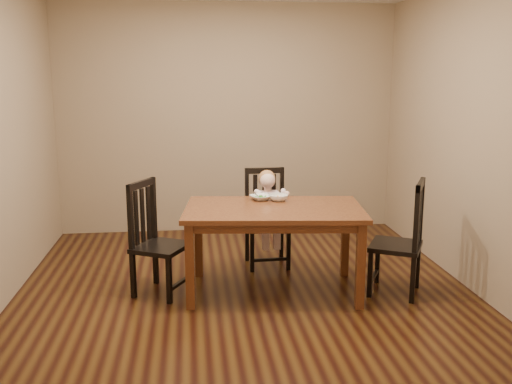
{
  "coord_description": "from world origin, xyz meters",
  "views": [
    {
      "loc": [
        -0.45,
        -4.82,
        1.9
      ],
      "look_at": [
        0.14,
        0.25,
        0.83
      ],
      "focal_mm": 40.0,
      "sensor_mm": 36.0,
      "label": 1
    }
  ],
  "objects": [
    {
      "name": "fork",
      "position": [
        0.13,
        0.18,
        0.81
      ],
      "size": [
        0.07,
        0.13,
        0.05
      ],
      "rotation": [
        0.0,
        0.0,
        0.46
      ],
      "color": "silver",
      "rests_on": "bowl_peas"
    },
    {
      "name": "toddler",
      "position": [
        0.29,
        0.59,
        0.59
      ],
      "size": [
        0.31,
        0.38,
        0.5
      ],
      "primitive_type": null,
      "rotation": [
        0.0,
        0.0,
        3.19
      ],
      "color": "white",
      "rests_on": "chair_child"
    },
    {
      "name": "chair_left",
      "position": [
        -0.77,
        -0.01,
        0.47
      ],
      "size": [
        0.56,
        0.57,
        0.99
      ],
      "rotation": [
        0.0,
        0.0,
        -2.06
      ],
      "color": "black",
      "rests_on": "room"
    },
    {
      "name": "room",
      "position": [
        0.0,
        0.0,
        1.35
      ],
      "size": [
        4.01,
        4.01,
        2.71
      ],
      "color": "#44290E",
      "rests_on": "ground"
    },
    {
      "name": "bowl_peas",
      "position": [
        0.18,
        0.2,
        0.78
      ],
      "size": [
        0.24,
        0.24,
        0.05
      ],
      "primitive_type": "imported",
      "rotation": [
        0.0,
        0.0,
        0.39
      ],
      "color": "white",
      "rests_on": "dining_table"
    },
    {
      "name": "bowl_veg",
      "position": [
        0.33,
        0.16,
        0.79
      ],
      "size": [
        0.21,
        0.21,
        0.06
      ],
      "primitive_type": "imported",
      "rotation": [
        0.0,
        0.0,
        0.17
      ],
      "color": "white",
      "rests_on": "dining_table"
    },
    {
      "name": "dining_table",
      "position": [
        0.25,
        -0.1,
        0.67
      ],
      "size": [
        1.61,
        1.07,
        0.76
      ],
      "rotation": [
        0.0,
        0.0,
        -0.11
      ],
      "color": "#451D10",
      "rests_on": "room"
    },
    {
      "name": "chair_child",
      "position": [
        0.29,
        0.64,
        0.46
      ],
      "size": [
        0.43,
        0.41,
        0.96
      ],
      "rotation": [
        0.0,
        0.0,
        3.19
      ],
      "color": "black",
      "rests_on": "room"
    },
    {
      "name": "chair_right",
      "position": [
        1.34,
        -0.28,
        0.48
      ],
      "size": [
        0.57,
        0.58,
        1.01
      ],
      "rotation": [
        0.0,
        0.0,
        1.08
      ],
      "color": "black",
      "rests_on": "room"
    }
  ]
}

